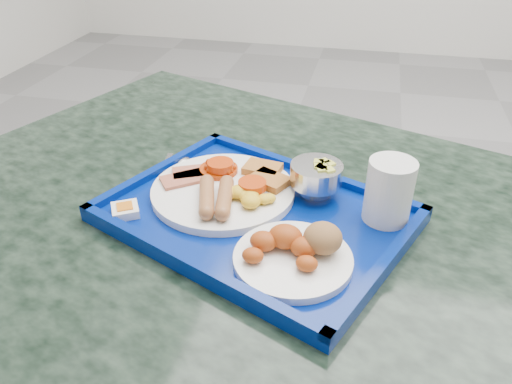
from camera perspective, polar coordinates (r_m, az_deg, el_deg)
floor at (r=2.05m, az=16.83°, el=-9.29°), size 6.00×6.00×0.00m
table at (r=0.96m, az=2.30°, el=-13.58°), size 1.57×1.30×0.84m
tray at (r=0.81m, az=0.00°, el=-2.74°), size 0.56×0.49×0.03m
main_plate at (r=0.85m, az=-3.34°, el=0.41°), size 0.24×0.24×0.04m
bread_plate at (r=0.71m, az=4.65°, el=-6.70°), size 0.17×0.17×0.06m
fruit_bowl at (r=0.84m, az=6.96°, el=1.97°), size 0.09×0.09×0.06m
juice_cup at (r=0.79m, az=15.00°, el=0.31°), size 0.07×0.07×0.10m
spoon at (r=0.94m, az=-9.02°, el=2.97°), size 0.05×0.15×0.01m
knife at (r=0.93m, az=-10.64°, el=2.03°), size 0.04×0.16×0.00m
jam_packet at (r=0.83m, az=-14.71°, el=-2.02°), size 0.06×0.06×0.02m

